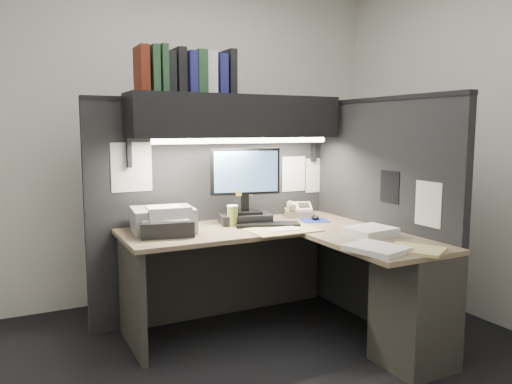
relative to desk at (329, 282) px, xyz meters
The scene contains 23 objects.
floor 0.61m from the desk, behind, with size 3.50×3.50×0.00m, color black.
wall_back 1.81m from the desk, 105.82° to the left, with size 3.50×0.04×2.70m, color silver.
wall_front 1.80m from the desk, 105.86° to the right, with size 3.50×0.04×2.70m, color silver.
wall_right 1.61m from the desk, ahead, with size 0.04×3.00×2.70m, color silver.
partition_back 1.07m from the desk, 113.00° to the left, with size 1.90×0.06×1.60m, color black.
partition_right 0.68m from the desk, 18.19° to the left, with size 0.06×1.50×1.60m, color black.
desk is the anchor object (origin of this frame).
overhead_shelf 1.33m from the desk, 111.79° to the left, with size 1.55×0.34×0.30m, color black.
task_light_tube 1.12m from the desk, 116.16° to the left, with size 0.04×0.04×1.32m, color white.
monitor 0.88m from the desk, 111.81° to the left, with size 0.50×0.29×0.54m.
keyboard 0.61m from the desk, 108.87° to the left, with size 0.45×0.15×0.02m, color black.
mousepad 0.65m from the desk, 65.73° to the left, with size 0.20×0.18×0.00m, color navy.
mouse 0.68m from the desk, 65.10° to the left, with size 0.06×0.09×0.03m, color black.
telephone 0.86m from the desk, 72.41° to the left, with size 0.20×0.21×0.08m, color #C5B497.
coffee_cup 0.81m from the desk, 122.61° to the left, with size 0.07×0.07×0.14m, color #BBB94A.
printer 1.16m from the desk, 143.00° to the left, with size 0.40×0.34×0.16m, color #9A9C9F.
notebook_stack 1.10m from the desk, 148.45° to the left, with size 0.33×0.28×0.10m, color black.
open_folder 0.46m from the desk, 114.92° to the left, with size 0.47×0.31×0.01m, color tan.
paper_stack_a 0.42m from the desk, 15.00° to the right, with size 0.29×0.24×0.06m, color white.
paper_stack_b 0.51m from the desk, 85.96° to the right, with size 0.25×0.31×0.03m, color white.
manila_stack 0.63m from the desk, 65.00° to the right, with size 0.23×0.29×0.02m, color tan.
binder_row 1.68m from the desk, 131.87° to the left, with size 0.67×0.25×0.31m.
pinned_papers 0.83m from the desk, 90.40° to the left, with size 1.76×1.31×0.51m.
Camera 1 is at (-1.37, -2.54, 1.41)m, focal length 35.00 mm.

